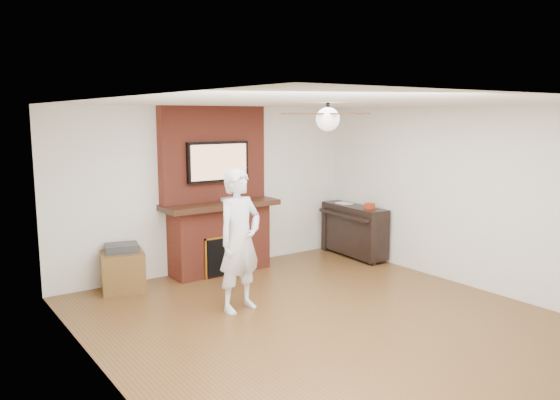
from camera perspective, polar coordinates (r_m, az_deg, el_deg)
room_shell at (r=6.16m, az=4.88°, el=-1.60°), size 5.36×5.86×2.86m
fireplace at (r=8.28m, az=-6.55°, el=-0.72°), size 1.78×0.64×2.50m
tv at (r=8.16m, az=-6.48°, el=3.99°), size 1.00×0.08×0.60m
ceiling_fan at (r=6.05m, az=5.02°, el=8.52°), size 1.21×1.21×0.31m
person at (r=6.61m, az=-4.24°, el=-4.24°), size 0.71×0.54×1.74m
side_table at (r=7.78m, az=-16.13°, el=-6.93°), size 0.67×0.67×0.64m
piano at (r=9.27m, az=7.71°, el=-3.06°), size 0.57×1.35×0.96m
cable_box at (r=8.29m, az=-4.84°, el=0.09°), size 0.37×0.23×0.05m
candle_orange at (r=8.19m, az=-6.92°, el=-7.51°), size 0.08×0.08×0.13m
candle_green at (r=8.33m, az=-5.49°, el=-7.37°), size 0.07×0.07×0.08m
candle_cream at (r=8.32m, az=-5.37°, el=-7.29°), size 0.07×0.07×0.11m
candle_blue at (r=8.34m, az=-4.92°, el=-7.39°), size 0.06×0.06×0.07m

